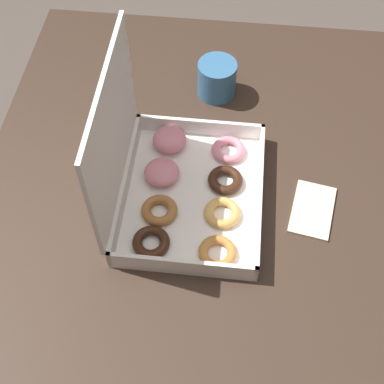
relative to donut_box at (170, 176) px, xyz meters
name	(u,v)px	position (x,y,z in m)	size (l,w,h in m)	color
ground_plane	(213,345)	(-0.05, -0.12, -0.80)	(8.00, 8.00, 0.00)	#564C44
dining_table	(224,242)	(-0.05, -0.12, -0.15)	(1.23, 1.03, 0.74)	#38281E
donut_box	(170,176)	(0.00, 0.00, 0.00)	(0.34, 0.28, 0.31)	white
coffee_mug	(217,78)	(0.30, -0.07, -0.02)	(0.09, 0.09, 0.09)	teal
paper_napkin	(312,210)	(-0.01, -0.29, -0.06)	(0.14, 0.10, 0.01)	beige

